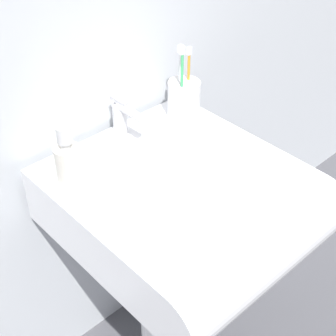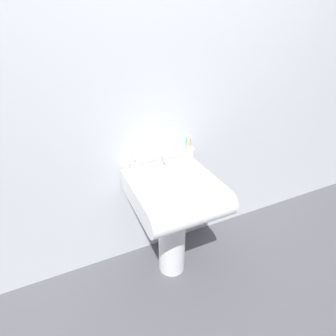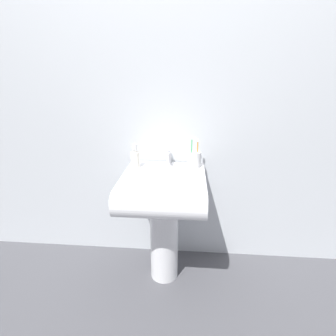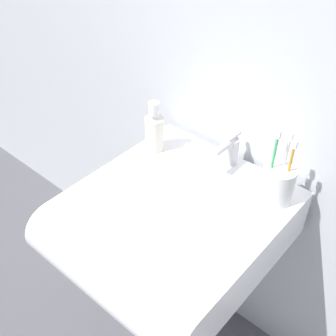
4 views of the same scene
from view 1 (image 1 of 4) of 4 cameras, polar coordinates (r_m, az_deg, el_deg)
sink_pedestal at (r=1.51m, az=0.50°, el=-14.25°), size 0.19×0.19×0.62m
sink_basin at (r=1.20m, az=2.48°, el=-4.59°), size 0.51×0.57×0.15m
faucet at (r=1.28m, az=-5.02°, el=5.68°), size 0.04×0.12×0.10m
toothbrush_cup at (r=1.36m, az=1.77°, el=7.66°), size 0.09×0.09×0.21m
soap_bottle at (r=1.13m, az=-10.98°, el=0.41°), size 0.06×0.06×0.16m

